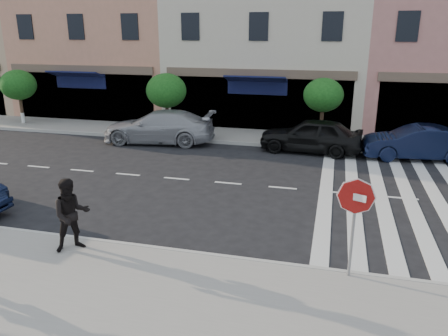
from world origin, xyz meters
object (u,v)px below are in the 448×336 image
walker (71,215)px  car_far_left (159,127)px  car_far_right (417,143)px  stop_sign (355,206)px  car_far_mid (311,135)px

walker → car_far_left: bearing=60.3°
car_far_right → stop_sign: bearing=-20.9°
stop_sign → car_far_right: bearing=97.9°
stop_sign → walker: bearing=-153.3°
car_far_left → car_far_mid: car_far_left is taller
car_far_right → car_far_mid: bearing=-96.3°
stop_sign → car_far_right: 11.15m
stop_sign → car_far_left: size_ratio=0.42×
stop_sign → car_far_mid: stop_sign is taller
stop_sign → car_far_left: bearing=153.1°
walker → car_far_mid: (5.05, 11.17, -0.29)m
walker → car_far_right: 14.63m
car_far_right → walker: bearing=-46.2°
car_far_left → walker: bearing=5.8°
walker → car_far_mid: size_ratio=0.40×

